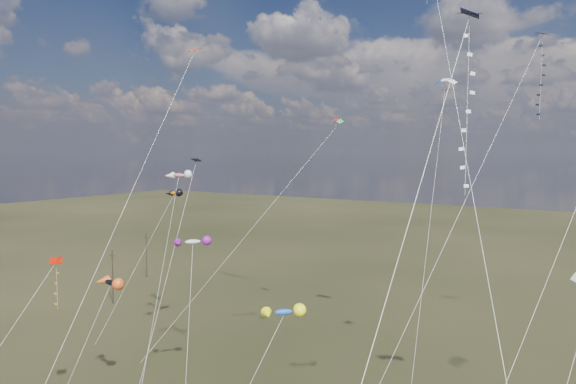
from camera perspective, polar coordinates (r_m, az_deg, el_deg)
The scene contains 15 objects.
utility_pole_near at distance 81.25m, azimuth -18.90°, elevation -8.86°, with size 1.40×0.20×8.00m.
utility_pole_far at distance 96.13m, azimuth -15.46°, elevation -6.73°, with size 1.40×0.20×8.00m.
diamond_black_high at distance 43.90m, azimuth 25.40°, elevation 9.78°, with size 10.19×19.44×31.72m.
diamond_navy_tall at distance 37.31m, azimuth 16.02°, elevation 18.47°, with size 13.62×25.35×37.14m.
diamond_black_mid at distance 52.67m, azimuth -11.72°, elevation -2.80°, with size 5.68×14.92×21.79m.
diamond_red_low at distance 44.40m, azimuth -24.91°, elevation -10.11°, with size 2.53×11.31×14.25m.
diamond_navy_right at distance 21.41m, azimuth 18.46°, elevation 6.65°, with size 3.22×17.30×28.17m.
diamond_orange_center at distance 40.11m, azimuth -15.64°, elevation 3.30°, with size 2.28×21.49×31.27m.
parafoil_blue_white at distance 56.73m, azimuth 17.05°, elevation 11.64°, with size 3.85×19.75×30.53m.
parafoil_tricolor at distance 61.47m, azimuth 5.13°, elevation 7.66°, with size 14.99×19.19×26.73m.
novelty_black_orange at distance 48.97m, azimuth -19.19°, elevation -9.50°, with size 3.07×6.65×11.47m.
novelty_orange_black at distance 65.76m, azimuth -12.61°, elevation -0.16°, with size 5.38×10.46×17.91m.
novelty_white_purple at distance 45.98m, azimuth -10.54°, elevation -5.53°, with size 8.23×10.54×15.06m.
novelty_redwhite_stripe at distance 58.26m, azimuth -12.08°, elevation 1.77°, with size 11.09×16.00×20.48m.
novelty_blue_yellow at distance 32.88m, azimuth -0.54°, elevation -13.27°, with size 5.00×7.02×12.98m.
Camera 1 is at (23.44, -19.88, 22.48)m, focal length 32.00 mm.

